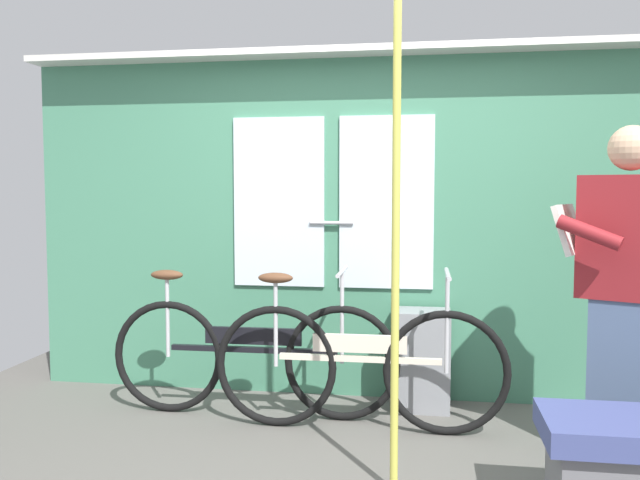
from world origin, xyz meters
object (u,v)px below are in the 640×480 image
object	(u,v)px
passenger_reading_newspaper	(625,286)
bench_seat_corner	(632,470)
trash_bin_by_wall	(421,359)
bicycle_near_door	(252,355)
bicycle_leaning_behind	(358,365)
handrail_pole	(396,248)

from	to	relation	value
passenger_reading_newspaper	bench_seat_corner	bearing A→B (deg)	102.60
passenger_reading_newspaper	trash_bin_by_wall	bearing A→B (deg)	-8.90
bicycle_near_door	bicycle_leaning_behind	size ratio (longest dim) A/B	1.06
bicycle_near_door	passenger_reading_newspaper	size ratio (longest dim) A/B	1.05
trash_bin_by_wall	bench_seat_corner	bearing A→B (deg)	-58.52
trash_bin_by_wall	bench_seat_corner	xyz separation A→B (m)	(0.84, -1.38, -0.07)
trash_bin_by_wall	handrail_pole	distance (m)	1.43
bicycle_near_door	passenger_reading_newspaper	xyz separation A→B (m)	(1.99, -0.35, 0.51)
passenger_reading_newspaper	bench_seat_corner	world-z (taller)	passenger_reading_newspaper
bicycle_leaning_behind	bicycle_near_door	bearing A→B (deg)	167.02
bicycle_near_door	handrail_pole	xyz separation A→B (m)	(0.89, -0.88, 0.73)
bicycle_near_door	bicycle_leaning_behind	xyz separation A→B (m)	(0.65, -0.14, 0.01)
passenger_reading_newspaper	trash_bin_by_wall	size ratio (longest dim) A/B	2.72
handrail_pole	bicycle_near_door	bearing A→B (deg)	135.16
bicycle_near_door	trash_bin_by_wall	size ratio (longest dim) A/B	2.85
bench_seat_corner	passenger_reading_newspaper	bearing A→B (deg)	78.24
trash_bin_by_wall	bench_seat_corner	size ratio (longest dim) A/B	0.87
bicycle_leaning_behind	bench_seat_corner	xyz separation A→B (m)	(1.19, -0.93, -0.13)
bench_seat_corner	handrail_pole	bearing A→B (deg)	168.75
bench_seat_corner	bicycle_leaning_behind	bearing A→B (deg)	141.95
bicycle_leaning_behind	handrail_pole	size ratio (longest dim) A/B	0.75
bicycle_leaning_behind	bench_seat_corner	bearing A→B (deg)	-38.56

